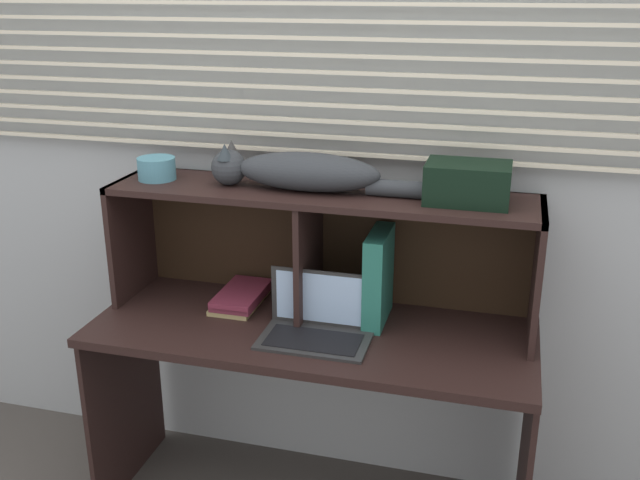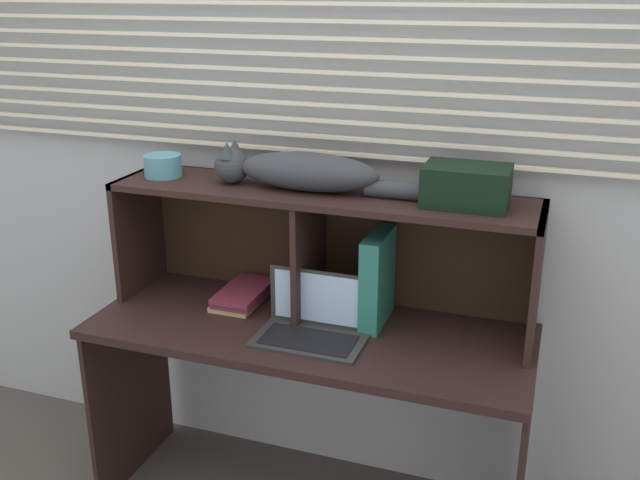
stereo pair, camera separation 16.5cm
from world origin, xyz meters
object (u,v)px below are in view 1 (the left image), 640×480
cat (302,172)px  book_stack (241,297)px  storage_box (468,183)px  binder_upright (378,277)px  small_basket (157,169)px  laptop (317,325)px

cat → book_stack: size_ratio=3.04×
cat → storage_box: bearing=0.0°
storage_box → binder_upright: bearing=180.0°
cat → small_basket: bearing=180.0°
binder_upright → storage_box: (0.27, 0.00, 0.34)m
book_stack → binder_upright: bearing=0.1°
book_stack → small_basket: 0.53m
book_stack → small_basket: size_ratio=2.09×
cat → binder_upright: cat is taller
book_stack → storage_box: 0.89m
binder_upright → storage_box: bearing=0.0°
binder_upright → book_stack: 0.51m
small_basket → storage_box: size_ratio=0.51×
cat → laptop: bearing=-60.2°
binder_upright → small_basket: bearing=180.0°
binder_upright → cat: bearing=-180.0°
binder_upright → storage_box: size_ratio=1.23×
cat → small_basket: 0.52m
cat → laptop: size_ratio=2.34×
laptop → storage_box: 0.65m
cat → storage_box: cat is taller
storage_box → book_stack: bearing=-179.9°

